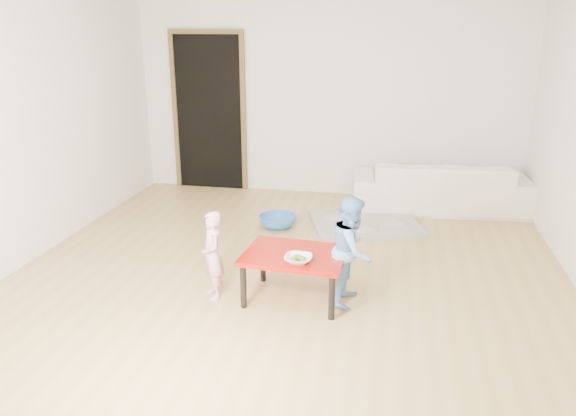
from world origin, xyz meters
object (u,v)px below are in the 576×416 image
(red_table, at_px, (295,276))
(basin, at_px, (278,222))
(bowl, at_px, (298,259))
(child_pink, at_px, (213,255))
(child_blue, at_px, (352,250))
(sofa, at_px, (439,185))

(red_table, bearing_deg, basin, 106.73)
(bowl, xyz_separation_m, basin, (-0.56, 1.83, -0.37))
(red_table, relative_size, bowl, 3.78)
(child_pink, bearing_deg, bowl, 51.85)
(basin, bearing_deg, child_pink, -95.63)
(red_table, height_order, child_pink, child_pink)
(bowl, bearing_deg, child_blue, 29.71)
(sofa, relative_size, basin, 4.89)
(child_blue, distance_m, basin, 1.91)
(red_table, relative_size, basin, 1.92)
(red_table, distance_m, child_pink, 0.70)
(sofa, distance_m, child_pink, 3.39)
(child_blue, relative_size, basin, 2.11)
(child_blue, bearing_deg, red_table, 103.93)
(child_pink, distance_m, child_blue, 1.14)
(red_table, bearing_deg, child_pink, -172.07)
(bowl, bearing_deg, red_table, 108.14)
(red_table, height_order, basin, red_table)
(bowl, xyz_separation_m, child_pink, (-0.73, 0.08, -0.06))
(red_table, bearing_deg, bowl, -71.86)
(sofa, height_order, child_pink, child_pink)
(red_table, distance_m, bowl, 0.30)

